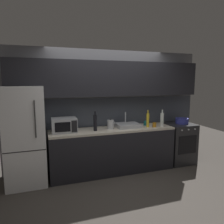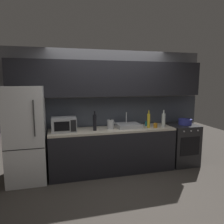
{
  "view_description": "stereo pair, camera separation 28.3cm",
  "coord_description": "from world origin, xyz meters",
  "px_view_note": "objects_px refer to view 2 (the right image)",
  "views": [
    {
      "loc": [
        -1.33,
        -3.02,
        1.85
      ],
      "look_at": [
        -0.02,
        0.9,
        1.24
      ],
      "focal_mm": 33.53,
      "sensor_mm": 36.0,
      "label": 1
    },
    {
      "loc": [
        -1.05,
        -3.1,
        1.85
      ],
      "look_at": [
        -0.02,
        0.9,
        1.24
      ],
      "focal_mm": 33.53,
      "sensor_mm": 36.0,
      "label": 2
    }
  ],
  "objects_px": {
    "refrigerator": "(26,135)",
    "oven_range": "(182,144)",
    "wine_bottle_yellow": "(149,120)",
    "wine_bottle_dark": "(95,122)",
    "wine_bottle_clear": "(163,120)",
    "mug_amber": "(155,125)",
    "cooking_pot": "(185,122)",
    "kettle": "(110,124)",
    "mug_teal": "(147,124)",
    "microwave": "(64,124)"
  },
  "relations": [
    {
      "from": "wine_bottle_yellow",
      "to": "wine_bottle_clear",
      "type": "bearing_deg",
      "value": -4.92
    },
    {
      "from": "refrigerator",
      "to": "microwave",
      "type": "relative_size",
      "value": 3.84
    },
    {
      "from": "microwave",
      "to": "kettle",
      "type": "height_order",
      "value": "microwave"
    },
    {
      "from": "kettle",
      "to": "cooking_pot",
      "type": "xyz_separation_m",
      "value": [
        1.71,
        0.01,
        -0.03
      ]
    },
    {
      "from": "kettle",
      "to": "wine_bottle_clear",
      "type": "height_order",
      "value": "wine_bottle_clear"
    },
    {
      "from": "refrigerator",
      "to": "wine_bottle_clear",
      "type": "xyz_separation_m",
      "value": [
        2.7,
        -0.12,
        0.17
      ]
    },
    {
      "from": "microwave",
      "to": "mug_teal",
      "type": "distance_m",
      "value": 1.75
    },
    {
      "from": "wine_bottle_clear",
      "to": "microwave",
      "type": "bearing_deg",
      "value": 176.06
    },
    {
      "from": "oven_range",
      "to": "wine_bottle_yellow",
      "type": "xyz_separation_m",
      "value": [
        -0.86,
        -0.09,
        0.6
      ]
    },
    {
      "from": "refrigerator",
      "to": "wine_bottle_yellow",
      "type": "xyz_separation_m",
      "value": [
        2.38,
        -0.09,
        0.17
      ]
    },
    {
      "from": "oven_range",
      "to": "mug_teal",
      "type": "distance_m",
      "value": 0.96
    },
    {
      "from": "cooking_pot",
      "to": "refrigerator",
      "type": "bearing_deg",
      "value": -180.0
    },
    {
      "from": "refrigerator",
      "to": "wine_bottle_yellow",
      "type": "height_order",
      "value": "refrigerator"
    },
    {
      "from": "wine_bottle_dark",
      "to": "mug_amber",
      "type": "distance_m",
      "value": 1.26
    },
    {
      "from": "wine_bottle_clear",
      "to": "wine_bottle_dark",
      "type": "bearing_deg",
      "value": 177.58
    },
    {
      "from": "oven_range",
      "to": "wine_bottle_yellow",
      "type": "distance_m",
      "value": 1.06
    },
    {
      "from": "wine_bottle_clear",
      "to": "cooking_pot",
      "type": "relative_size",
      "value": 1.23
    },
    {
      "from": "refrigerator",
      "to": "oven_range",
      "type": "distance_m",
      "value": 3.27
    },
    {
      "from": "oven_range",
      "to": "wine_bottle_yellow",
      "type": "height_order",
      "value": "wine_bottle_yellow"
    },
    {
      "from": "wine_bottle_yellow",
      "to": "microwave",
      "type": "bearing_deg",
      "value": 176.25
    },
    {
      "from": "wine_bottle_dark",
      "to": "wine_bottle_clear",
      "type": "relative_size",
      "value": 1.05
    },
    {
      "from": "refrigerator",
      "to": "kettle",
      "type": "bearing_deg",
      "value": -0.32
    },
    {
      "from": "microwave",
      "to": "wine_bottle_clear",
      "type": "bearing_deg",
      "value": -3.94
    },
    {
      "from": "oven_range",
      "to": "wine_bottle_clear",
      "type": "bearing_deg",
      "value": -167.5
    },
    {
      "from": "refrigerator",
      "to": "mug_amber",
      "type": "relative_size",
      "value": 18.46
    },
    {
      "from": "mug_teal",
      "to": "oven_range",
      "type": "bearing_deg",
      "value": -6.17
    },
    {
      "from": "oven_range",
      "to": "refrigerator",
      "type": "bearing_deg",
      "value": 179.98
    },
    {
      "from": "refrigerator",
      "to": "wine_bottle_dark",
      "type": "relative_size",
      "value": 4.65
    },
    {
      "from": "microwave",
      "to": "mug_teal",
      "type": "xyz_separation_m",
      "value": [
        1.74,
        0.07,
        -0.09
      ]
    },
    {
      "from": "wine_bottle_dark",
      "to": "refrigerator",
      "type": "bearing_deg",
      "value": 177.27
    },
    {
      "from": "kettle",
      "to": "wine_bottle_yellow",
      "type": "height_order",
      "value": "wine_bottle_yellow"
    },
    {
      "from": "refrigerator",
      "to": "kettle",
      "type": "distance_m",
      "value": 1.59
    },
    {
      "from": "refrigerator",
      "to": "wine_bottle_clear",
      "type": "relative_size",
      "value": 4.9
    },
    {
      "from": "mug_teal",
      "to": "cooking_pot",
      "type": "height_order",
      "value": "cooking_pot"
    },
    {
      "from": "kettle",
      "to": "wine_bottle_yellow",
      "type": "xyz_separation_m",
      "value": [
        0.79,
        -0.08,
        0.06
      ]
    },
    {
      "from": "refrigerator",
      "to": "microwave",
      "type": "bearing_deg",
      "value": 1.55
    },
    {
      "from": "oven_range",
      "to": "wine_bottle_clear",
      "type": "height_order",
      "value": "wine_bottle_clear"
    },
    {
      "from": "wine_bottle_dark",
      "to": "mug_teal",
      "type": "height_order",
      "value": "wine_bottle_dark"
    },
    {
      "from": "oven_range",
      "to": "wine_bottle_clear",
      "type": "xyz_separation_m",
      "value": [
        -0.54,
        -0.12,
        0.6
      ]
    },
    {
      "from": "refrigerator",
      "to": "mug_amber",
      "type": "bearing_deg",
      "value": -3.05
    },
    {
      "from": "refrigerator",
      "to": "cooking_pot",
      "type": "relative_size",
      "value": 6.05
    },
    {
      "from": "wine_bottle_yellow",
      "to": "wine_bottle_dark",
      "type": "xyz_separation_m",
      "value": [
        -1.12,
        0.03,
        0.01
      ]
    },
    {
      "from": "wine_bottle_yellow",
      "to": "cooking_pot",
      "type": "bearing_deg",
      "value": 5.79
    },
    {
      "from": "mug_amber",
      "to": "wine_bottle_dark",
      "type": "bearing_deg",
      "value": 176.63
    },
    {
      "from": "refrigerator",
      "to": "oven_range",
      "type": "xyz_separation_m",
      "value": [
        3.24,
        -0.0,
        -0.43
      ]
    },
    {
      "from": "oven_range",
      "to": "cooking_pot",
      "type": "height_order",
      "value": "cooking_pot"
    },
    {
      "from": "wine_bottle_yellow",
      "to": "mug_teal",
      "type": "xyz_separation_m",
      "value": [
        0.04,
        0.18,
        -0.1
      ]
    },
    {
      "from": "refrigerator",
      "to": "oven_range",
      "type": "relative_size",
      "value": 1.96
    },
    {
      "from": "microwave",
      "to": "wine_bottle_dark",
      "type": "xyz_separation_m",
      "value": [
        0.58,
        -0.08,
        0.03
      ]
    },
    {
      "from": "mug_teal",
      "to": "cooking_pot",
      "type": "distance_m",
      "value": 0.88
    }
  ]
}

